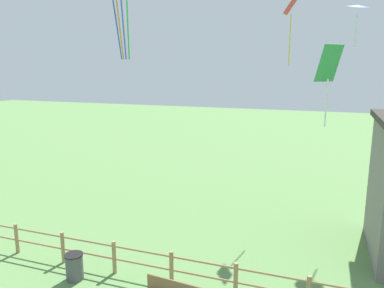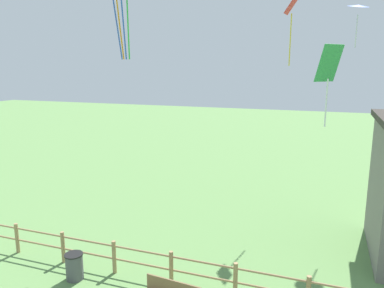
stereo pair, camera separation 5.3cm
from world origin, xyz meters
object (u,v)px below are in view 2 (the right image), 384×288
object	(u,v)px
kite_green_diamond	(329,70)
kite_blue_delta	(358,7)
kite_red_diamond	(292,15)
trash_bin	(74,266)

from	to	relation	value
kite_green_diamond	kite_blue_delta	bearing A→B (deg)	80.25
kite_red_diamond	kite_green_diamond	bearing A→B (deg)	-73.05
kite_blue_delta	kite_red_diamond	xyz separation A→B (m)	(-2.78, -0.06, -0.20)
kite_blue_delta	kite_red_diamond	bearing A→B (deg)	-178.86
trash_bin	kite_blue_delta	xyz separation A→B (m)	(8.62, 8.92, 9.11)
kite_green_diamond	kite_red_diamond	bearing A→B (deg)	106.95
kite_green_diamond	kite_red_diamond	size ratio (longest dim) A/B	0.81
kite_green_diamond	kite_blue_delta	size ratio (longest dim) A/B	1.34
kite_green_diamond	kite_red_diamond	xyz separation A→B (m)	(-1.77, 5.82, 2.41)
kite_green_diamond	kite_blue_delta	world-z (taller)	kite_blue_delta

